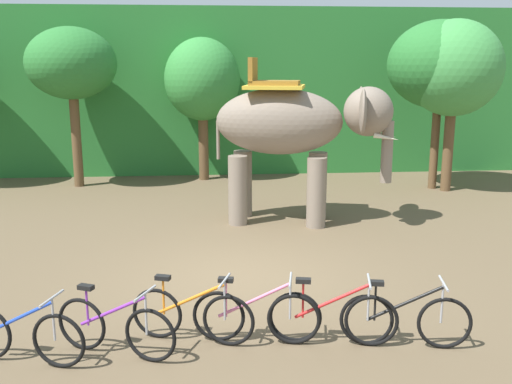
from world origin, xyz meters
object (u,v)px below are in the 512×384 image
tree_left (202,80)px  bike_purple (115,327)px  tree_center_left (454,69)px  tree_far_left (440,65)px  bike_black (405,319)px  elephant (294,128)px  bike_blue (22,335)px  bike_orange (192,315)px  bike_red (333,317)px  tree_right (71,64)px  bike_pink (256,316)px

tree_left → bike_purple: (-1.08, -11.43, -2.75)m
tree_center_left → bike_purple: 12.64m
tree_far_left → bike_purple: size_ratio=3.06×
tree_left → bike_purple: 11.80m
bike_black → tree_left: bearing=103.0°
tree_far_left → tree_center_left: bearing=-53.3°
bike_black → elephant: bearing=95.2°
tree_center_left → bike_black: size_ratio=2.88×
elephant → bike_purple: 7.17m
bike_blue → bike_orange: bearing=11.0°
bike_blue → bike_black: bearing=0.3°
elephant → bike_black: (0.57, -6.25, -1.82)m
bike_red → bike_black: bearing=-9.4°
tree_left → bike_blue: 12.06m
tree_right → bike_orange: 11.49m
bike_blue → bike_black: (4.86, 0.03, 0.00)m
tree_right → bike_purple: size_ratio=2.95×
bike_purple → tree_center_left: bearing=48.4°
tree_center_left → elephant: bearing=-148.9°
bike_orange → bike_black: bearing=-7.7°
bike_orange → bike_red: size_ratio=0.98×
tree_center_left → bike_blue: bearing=-135.0°
bike_blue → tree_far_left: bearing=46.9°
tree_right → tree_left: tree_right is taller
bike_pink → tree_far_left: bearing=56.9°
tree_left → bike_red: 11.81m
elephant → bike_pink: (-1.37, -5.97, -1.82)m
tree_right → bike_black: (6.44, -10.78, -3.23)m
bike_purple → bike_pink: size_ratio=0.94×
tree_center_left → bike_blue: size_ratio=2.94×
tree_right → tree_center_left: 10.95m
bike_blue → bike_purple: same height
tree_center_left → elephant: tree_center_left is taller
tree_far_left → tree_center_left: (0.26, -0.35, -0.10)m
tree_left → tree_right: bearing=-169.0°
tree_left → bike_orange: size_ratio=2.70×
elephant → tree_right: bearing=142.4°
tree_far_left → bike_blue: size_ratio=2.95×
tree_left → bike_orange: (-0.12, -11.13, -2.75)m
tree_far_left → bike_black: tree_far_left is taller
tree_right → bike_blue: 11.39m
bike_blue → bike_purple: (1.12, 0.11, 0.00)m
tree_left → bike_pink: size_ratio=2.62×
elephant → bike_purple: size_ratio=2.67×
bike_orange → bike_pink: same height
tree_left → bike_pink: bearing=-86.3°
bike_purple → bike_pink: bearing=6.2°
bike_orange → bike_red: same height
tree_left → elephant: size_ratio=1.04×
tree_right → bike_black: tree_right is taller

